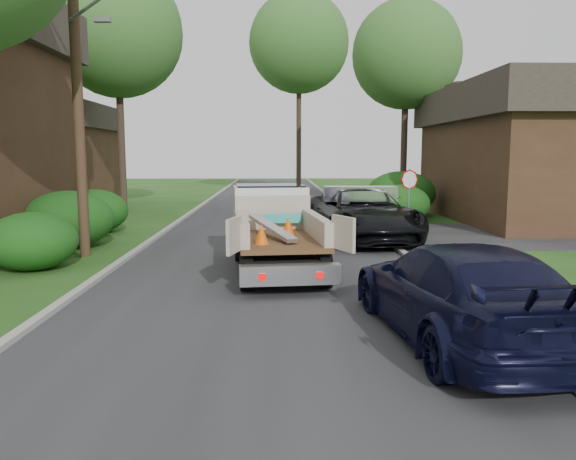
# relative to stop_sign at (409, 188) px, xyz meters

# --- Properties ---
(ground) EXTENTS (120.00, 120.00, 0.00)m
(ground) POSITION_rel_stop_sign_xyz_m (-5.20, -9.00, -1.78)
(ground) COLOR #214A15
(ground) RESTS_ON ground
(road) EXTENTS (8.00, 90.00, 0.02)m
(road) POSITION_rel_stop_sign_xyz_m (-5.20, 1.00, -1.77)
(road) COLOR #28282B
(road) RESTS_ON ground
(curb_left) EXTENTS (0.20, 90.00, 0.12)m
(curb_left) POSITION_rel_stop_sign_xyz_m (-9.30, 1.00, -1.72)
(curb_left) COLOR #9E9E99
(curb_left) RESTS_ON ground
(curb_right) EXTENTS (0.20, 90.00, 0.12)m
(curb_right) POSITION_rel_stop_sign_xyz_m (-1.10, 1.00, -1.72)
(curb_right) COLOR #9E9E99
(curb_right) RESTS_ON ground
(stop_sign) EXTENTS (0.71, 0.32, 2.48)m
(stop_sign) POSITION_rel_stop_sign_xyz_m (0.00, 0.00, 0.00)
(stop_sign) COLOR slate
(stop_sign) RESTS_ON ground
(utility_pole) EXTENTS (2.42, 1.25, 10.00)m
(utility_pole) POSITION_rel_stop_sign_xyz_m (-10.68, -4.02, 3.40)
(utility_pole) COLOR #382619
(utility_pole) RESTS_ON ground
(house_left_far) EXTENTS (7.56, 7.56, 6.00)m
(house_left_far) POSITION_rel_stop_sign_xyz_m (-18.70, 13.00, 1.27)
(house_left_far) COLOR #3C2618
(house_left_far) RESTS_ON ground
(house_right) EXTENTS (9.72, 12.96, 6.20)m
(house_right) POSITION_rel_stop_sign_xyz_m (7.80, 5.00, 1.38)
(house_right) COLOR #3C2618
(house_right) RESTS_ON ground
(hedge_left_a) EXTENTS (2.34, 2.34, 1.53)m
(hedge_left_a) POSITION_rel_stop_sign_xyz_m (-11.40, -6.00, -1.01)
(hedge_left_a) COLOR #0F4410
(hedge_left_a) RESTS_ON ground
(hedge_left_b) EXTENTS (2.86, 2.86, 1.87)m
(hedge_left_b) POSITION_rel_stop_sign_xyz_m (-11.70, -2.50, -0.84)
(hedge_left_b) COLOR #0F4410
(hedge_left_b) RESTS_ON ground
(hedge_left_c) EXTENTS (2.60, 2.60, 1.70)m
(hedge_left_c) POSITION_rel_stop_sign_xyz_m (-12.00, 1.00, -0.93)
(hedge_left_c) COLOR #0F4410
(hedge_left_c) RESTS_ON ground
(hedge_right_a) EXTENTS (2.60, 2.60, 1.70)m
(hedge_right_a) POSITION_rel_stop_sign_xyz_m (0.60, 4.00, -0.93)
(hedge_right_a) COLOR #0F4410
(hedge_right_a) RESTS_ON ground
(hedge_right_b) EXTENTS (3.38, 3.38, 2.21)m
(hedge_right_b) POSITION_rel_stop_sign_xyz_m (1.30, 7.00, -0.67)
(hedge_right_b) COLOR #0F4410
(hedge_right_b) RESTS_ON ground
(tree_left_far) EXTENTS (6.40, 6.40, 12.20)m
(tree_left_far) POSITION_rel_stop_sign_xyz_m (-12.70, 8.00, 7.20)
(tree_left_far) COLOR #2D2119
(tree_left_far) RESTS_ON ground
(tree_right_far) EXTENTS (6.00, 6.00, 11.50)m
(tree_right_far) POSITION_rel_stop_sign_xyz_m (2.30, 11.00, 6.70)
(tree_right_far) COLOR #2D2119
(tree_right_far) RESTS_ON ground
(tree_center_far) EXTENTS (7.20, 7.20, 14.60)m
(tree_center_far) POSITION_rel_stop_sign_xyz_m (-3.20, 21.00, 9.20)
(tree_center_far) COLOR #2D2119
(tree_center_far) RESTS_ON ground
(flatbed_truck) EXTENTS (2.92, 5.91, 2.16)m
(flatbed_truck) POSITION_rel_stop_sign_xyz_m (-5.04, -5.63, -0.60)
(flatbed_truck) COLOR black
(flatbed_truck) RESTS_ON ground
(black_pickup) EXTENTS (3.85, 6.95, 1.84)m
(black_pickup) POSITION_rel_stop_sign_xyz_m (-1.90, -0.91, -0.86)
(black_pickup) COLOR black
(black_pickup) RESTS_ON ground
(navy_suv) EXTENTS (2.81, 5.81, 1.63)m
(navy_suv) POSITION_rel_stop_sign_xyz_m (-2.03, -11.96, -0.96)
(navy_suv) COLOR black
(navy_suv) RESTS_ON ground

